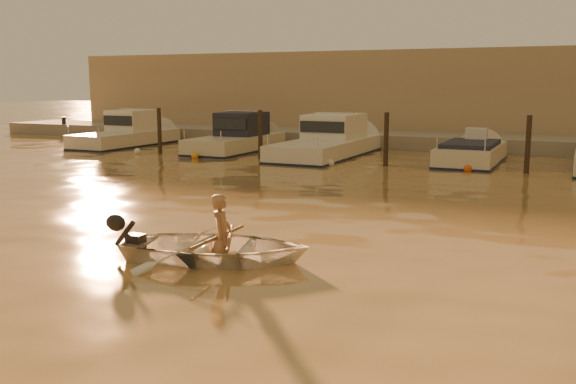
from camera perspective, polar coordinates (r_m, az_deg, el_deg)
The scene contains 20 objects.
ground_plane at distance 11.93m, azimuth -9.35°, elevation -5.38°, with size 160.00×160.00×0.00m, color olive.
dinghy at distance 11.34m, azimuth -6.39°, elevation -4.95°, with size 2.34×3.28×0.68m, color silver.
person at distance 11.26m, azimuth -5.92°, elevation -3.90°, with size 0.54×0.35×1.48m, color #986E4C.
outboard_motor at distance 11.81m, azimuth -13.45°, elevation -4.27°, with size 0.90×0.40×0.70m, color black, non-canonical shape.
oar_port at distance 11.23m, azimuth -5.18°, elevation -4.02°, with size 0.06×0.06×2.10m, color brown.
oar_starboard at distance 11.28m, azimuth -6.17°, elevation -3.98°, with size 0.06×0.06×2.10m, color brown.
moored_boat_0 at distance 32.91m, azimuth -14.21°, elevation 5.09°, with size 2.20×7.01×1.75m, color beige, non-canonical shape.
moored_boat_1 at distance 29.40m, azimuth -4.67°, elevation 4.84°, with size 2.24×6.66×1.75m, color beige, non-canonical shape.
moored_boat_2 at distance 27.47m, azimuth 3.58°, elevation 4.52°, with size 2.56×8.49×1.75m, color silver, non-canonical shape.
moored_boat_3 at distance 25.96m, azimuth 15.98°, elevation 2.98°, with size 2.08×5.99×0.95m, color beige, non-canonical shape.
piling_0 at distance 28.94m, azimuth -11.35°, elevation 5.16°, with size 0.18×0.18×2.20m, color #2D2319.
piling_1 at distance 26.31m, azimuth -2.48°, elevation 4.91°, with size 0.18×0.18×2.20m, color #2D2319.
piling_2 at distance 24.35m, azimuth 8.71°, elevation 4.43°, with size 0.18×0.18×2.20m, color #2D2319.
piling_3 at distance 23.47m, azimuth 20.54°, elevation 3.73°, with size 0.18×0.18×2.20m, color #2D2319.
fender_a at distance 28.99m, azimuth -13.24°, elevation 3.51°, with size 0.30×0.30×0.30m, color silver.
fender_b at distance 26.88m, azimuth -8.28°, elevation 3.20°, with size 0.30×0.30×0.30m, color orange.
fender_c at distance 24.20m, azimuth 3.78°, elevation 2.58°, with size 0.30×0.30×0.30m, color silver.
fender_d at distance 23.41m, azimuth 15.69°, elevation 2.00°, with size 0.30×0.30×0.30m, color #C55017.
quay at distance 31.82m, azimuth 12.91°, elevation 4.14°, with size 52.00×4.00×1.00m, color gray.
waterfront_building at distance 37.09m, azimuth 14.83°, elevation 8.29°, with size 46.00×7.00×4.80m, color #9E8466.
Camera 1 is at (6.52, -9.51, 3.06)m, focal length 40.00 mm.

